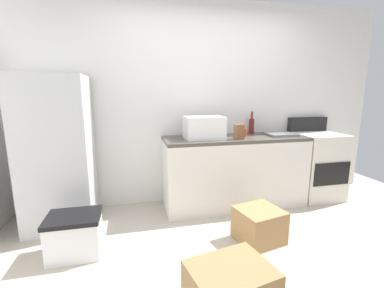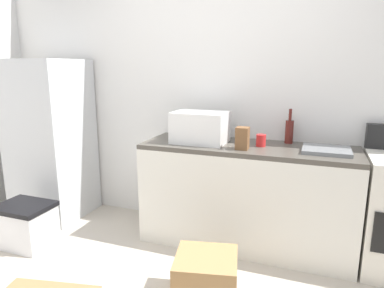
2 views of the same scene
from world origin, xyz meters
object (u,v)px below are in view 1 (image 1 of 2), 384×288
knife_block (239,132)px  storage_bin (75,235)px  stove_oven (316,164)px  microwave (204,128)px  coffee_mug (243,133)px  wine_bottle (251,126)px  refrigerator (58,153)px  cardboard_box_large (259,225)px

knife_block → storage_bin: knife_block is taller
stove_oven → microwave: (-1.64, -0.03, 0.57)m
coffee_mug → storage_bin: coffee_mug is taller
wine_bottle → knife_block: (-0.33, -0.36, -0.02)m
microwave → wine_bottle: 0.77m
refrigerator → wine_bottle: (2.37, 0.26, 0.20)m
coffee_mug → wine_bottle: bearing=44.5°
refrigerator → cardboard_box_large: refrigerator is taller
stove_oven → knife_block: size_ratio=6.11×
coffee_mug → microwave: bearing=-176.9°
microwave → cardboard_box_large: bearing=-68.4°
coffee_mug → cardboard_box_large: size_ratio=0.25×
wine_bottle → cardboard_box_large: 1.43m
coffee_mug → knife_block: (-0.13, -0.16, 0.04)m
knife_block → cardboard_box_large: 1.10m
wine_bottle → storage_bin: wine_bottle is taller
stove_oven → refrigerator: bearing=-179.0°
stove_oven → wine_bottle: bearing=167.2°
coffee_mug → knife_block: knife_block is taller
refrigerator → stove_oven: bearing=1.0°
wine_bottle → storage_bin: (-2.12, -0.91, -0.82)m
microwave → cardboard_box_large: 1.26m
knife_block → storage_bin: size_ratio=0.39×
stove_oven → cardboard_box_large: 1.60m
knife_block → storage_bin: (-1.79, -0.55, -0.80)m
wine_bottle → storage_bin: 2.45m
cardboard_box_large → storage_bin: bearing=174.5°
wine_bottle → knife_block: size_ratio=1.67×
cardboard_box_large → coffee_mug: bearing=77.7°
wine_bottle → knife_block: 0.49m
refrigerator → storage_bin: refrigerator is taller
refrigerator → coffee_mug: refrigerator is taller
refrigerator → stove_oven: size_ratio=1.48×
coffee_mug → cardboard_box_large: coffee_mug is taller
microwave → wine_bottle: wine_bottle is taller
cardboard_box_large → storage_bin: 1.73m
stove_oven → cardboard_box_large: stove_oven is taller
microwave → wine_bottle: bearing=17.6°
stove_oven → wine_bottle: wine_bottle is taller
stove_oven → knife_block: bearing=-172.8°
knife_block → cardboard_box_large: bearing=-95.2°
wine_bottle → refrigerator: bearing=-173.7°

